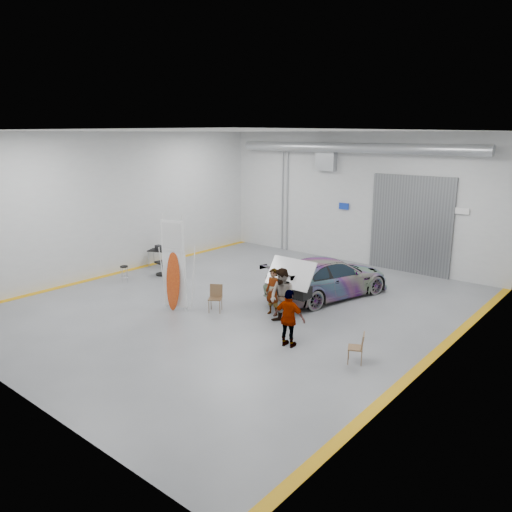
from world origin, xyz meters
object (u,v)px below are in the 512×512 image
Objects in this scene: person_b at (282,297)px; office_chair at (164,263)px; sedan_car at (328,277)px; person_c at (289,318)px; person_a at (273,292)px; folding_chair_far at (355,353)px; surfboard_display at (172,272)px; work_table at (161,250)px; shop_stool at (124,274)px; folding_chair_near at (216,304)px.

office_chair is (-7.34, 1.37, -0.41)m from person_b.
person_c is (1.54, -4.58, 0.11)m from sedan_car.
person_a is (-0.39, -2.84, 0.06)m from sedan_car.
person_a is 2.60m from person_c.
person_b is 3.33m from folding_chair_far.
surfboard_display is 2.45× the size of work_table.
person_c is 2.01× the size of folding_chair_far.
person_c is at bearing -5.58° from shop_stool.
shop_stool is 0.49× the size of work_table.
folding_chair_far is 10.73m from office_chair.
person_c is (1.92, -1.74, 0.05)m from person_a.
folding_chair_far is 1.27× the size of shop_stool.
person_b reaches higher than sedan_car.
folding_chair_far is at bearing -15.22° from work_table.
sedan_car is at bearing 26.60° from shop_stool.
person_c reaches higher than folding_chair_near.
folding_chair_near reaches higher than shop_stool.
person_c is 4.93m from surfboard_display.
sedan_car is 2.76× the size of person_b.
surfboard_display reaches higher than office_chair.
person_a reaches higher than folding_chair_near.
shop_stool is (-10.91, 0.60, 0.07)m from folding_chair_far.
office_chair is at bearing 176.20° from person_a.
person_b is at bearing 5.42° from surfboard_display.
person_a is 0.93m from person_b.
folding_chair_far is (3.13, -0.95, -0.66)m from person_b.
shop_stool is 0.58× the size of office_chair.
folding_chair_far is (6.88, 0.31, -1.08)m from surfboard_display.
person_a is 1.90× the size of folding_chair_far.
person_b reaches higher than office_chair.
folding_chair_near is 0.80× the size of office_chair.
sedan_car is 4.42× the size of office_chair.
office_chair is (0.44, 1.72, 0.17)m from shop_stool.
folding_chair_near is at bearing -121.01° from folding_chair_far.
person_b is 3.98m from surfboard_display.
sedan_car is 1.53× the size of surfboard_display.
sedan_car is 8.29m from shop_stool.
folding_chair_near reaches higher than folding_chair_far.
person_b is at bearing -133.26° from folding_chair_far.
person_a is 2.03m from folding_chair_near.
person_b is (0.77, -0.52, 0.12)m from person_a.
person_b is 1.09× the size of person_c.
surfboard_display reaches higher than person_c.
folding_chair_far is at bearing -37.87° from folding_chair_near.
folding_chair_far is at bearing -3.43° from office_chair.
person_b is at bearing -30.52° from person_a.
person_a reaches higher than office_chair.
sedan_car is 5.74m from surfboard_display.
folding_chair_far is 0.73× the size of office_chair.
sedan_car is at bearing -78.94° from person_c.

